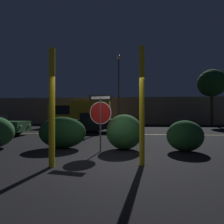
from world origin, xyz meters
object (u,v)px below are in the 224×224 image
object	(u,v)px
street_lamp	(119,83)
hedge_bush_3	(185,136)
yellow_pole_right	(142,105)
tree_0	(212,83)
yellow_pole_left	(52,107)
passing_car_2	(92,123)
hedge_bush_2	(124,132)
delivery_truck	(79,113)
hedge_bush_1	(62,132)
stop_sign	(100,112)

from	to	relation	value
street_lamp	hedge_bush_3	bearing A→B (deg)	-74.84
yellow_pole_right	street_lamp	xyz separation A→B (m)	(-1.25, 13.32, 2.94)
tree_0	hedge_bush_3	bearing A→B (deg)	-118.37
yellow_pole_left	passing_car_2	distance (m)	9.01
yellow_pole_left	yellow_pole_right	world-z (taller)	yellow_pole_right
yellow_pole_left	yellow_pole_right	size ratio (longest dim) A/B	0.96
hedge_bush_2	tree_0	size ratio (longest dim) A/B	0.22
hedge_bush_2	passing_car_2	xyz separation A→B (m)	(-2.59, 6.43, 0.04)
yellow_pole_left	hedge_bush_3	bearing A→B (deg)	28.25
hedge_bush_3	tree_0	world-z (taller)	tree_0
delivery_truck	street_lamp	distance (m)	5.23
hedge_bush_1	hedge_bush_2	xyz separation A→B (m)	(2.64, -0.05, 0.05)
hedge_bush_1	hedge_bush_3	bearing A→B (deg)	-2.69
hedge_bush_1	tree_0	bearing A→B (deg)	47.89
hedge_bush_2	hedge_bush_3	distance (m)	2.37
hedge_bush_1	passing_car_2	size ratio (longest dim) A/B	0.40
street_lamp	hedge_bush_2	bearing A→B (deg)	-86.33
yellow_pole_left	delivery_truck	bearing A→B (deg)	102.18
passing_car_2	tree_0	distance (m)	15.45
yellow_pole_right	hedge_bush_2	world-z (taller)	yellow_pole_right
stop_sign	passing_car_2	xyz separation A→B (m)	(-1.67, 6.93, -0.76)
yellow_pole_left	hedge_bush_3	size ratio (longest dim) A/B	2.34
tree_0	stop_sign	bearing A→B (deg)	-126.97
stop_sign	hedge_bush_1	bearing A→B (deg)	172.06
hedge_bush_2	street_lamp	xyz separation A→B (m)	(-0.72, 11.18, 3.93)
yellow_pole_right	hedge_bush_3	bearing A→B (deg)	46.75
hedge_bush_1	street_lamp	distance (m)	11.98
delivery_truck	street_lamp	bearing A→B (deg)	-91.50
yellow_pole_right	passing_car_2	distance (m)	9.17
yellow_pole_right	hedge_bush_1	bearing A→B (deg)	145.47
passing_car_2	street_lamp	xyz separation A→B (m)	(1.87, 4.75, 3.89)
hedge_bush_2	delivery_truck	xyz separation A→B (m)	(-4.93, 11.19, 0.82)
passing_car_2	delivery_truck	world-z (taller)	delivery_truck
hedge_bush_3	delivery_truck	size ratio (longest dim) A/B	0.22
stop_sign	yellow_pole_right	size ratio (longest dim) A/B	0.64
hedge_bush_2	street_lamp	world-z (taller)	street_lamp
hedge_bush_1	passing_car_2	bearing A→B (deg)	89.53
delivery_truck	passing_car_2	bearing A→B (deg)	-155.24
stop_sign	hedge_bush_3	distance (m)	3.42
yellow_pole_left	passing_car_2	xyz separation A→B (m)	(-0.62, 8.95, -0.88)
hedge_bush_1	tree_0	distance (m)	19.49
delivery_truck	hedge_bush_1	bearing A→B (deg)	-169.83
hedge_bush_3	yellow_pole_right	bearing A→B (deg)	-133.25
yellow_pole_left	tree_0	world-z (taller)	tree_0
stop_sign	delivery_truck	bearing A→B (deg)	118.39
hedge_bush_2	delivery_truck	world-z (taller)	delivery_truck
yellow_pole_left	delivery_truck	world-z (taller)	yellow_pole_left
yellow_pole_left	tree_0	distance (m)	20.85
stop_sign	yellow_pole_right	xyz separation A→B (m)	(1.44, -1.64, 0.19)
stop_sign	yellow_pole_right	distance (m)	2.20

